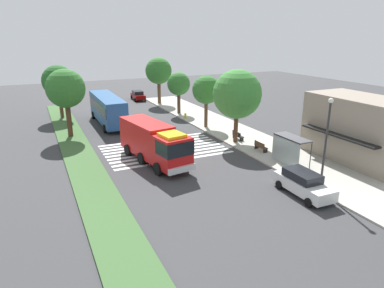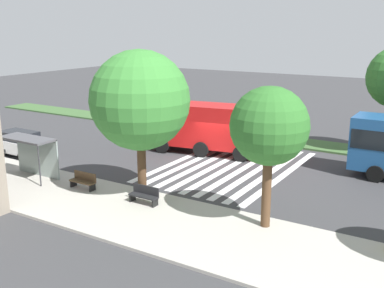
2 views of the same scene
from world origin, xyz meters
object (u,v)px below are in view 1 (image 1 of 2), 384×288
Objects in this scene: parked_car_mid at (303,183)px; fire_hydrant at (185,116)px; transit_bus at (108,108)px; median_tree_west at (66,89)px; sidewalk_tree_west at (179,84)px; bench_near_shelter at (261,146)px; median_tree_far_west at (58,81)px; bench_west_of_shelter at (238,135)px; sidewalk_tree_east at (237,94)px; fire_truck at (155,142)px; bus_stop_shelter at (289,145)px; parked_car_west at (138,95)px; street_lamp at (326,137)px; sidewalk_tree_far_west at (159,71)px; sidewalk_tree_center at (206,90)px.

fire_hydrant is at bearing 176.96° from parked_car_mid.
median_tree_west is (4.11, -5.16, 3.32)m from transit_bus.
sidewalk_tree_west is (-28.34, 2.20, 3.45)m from parked_car_mid.
bench_near_shelter is 28.91m from median_tree_far_west.
bench_west_of_shelter is 2.29× the size of fire_hydrant.
transit_bus is at bearing -99.88° from fire_hydrant.
sidewalk_tree_east reaches higher than sidewalk_tree_west.
median_tree_far_west reaches higher than fire_truck.
fire_truck is at bearing -118.14° from bus_stop_shelter.
bench_west_of_shelter is at bearing 5.88° from fire_hydrant.
parked_car_west reaches higher than bench_west_of_shelter.
fire_hydrant is (-24.78, -0.10, -3.63)m from street_lamp.
bench_west_of_shelter is (-4.24, 0.00, 0.00)m from bench_near_shelter.
median_tree_far_west is at bearing -52.50° from parked_car_west.
street_lamp reaches higher than parked_car_mid.
fire_truck is 10.63m from bench_near_shelter.
parked_car_west is 7.20m from sidewalk_tree_far_west.
median_tree_far_west is at bearing 41.36° from transit_bus.
parked_car_west is at bearing -175.46° from bus_stop_shelter.
fire_hydrant is (-15.69, -1.18, -0.10)m from bench_near_shelter.
median_tree_west reaches higher than parked_car_west.
bench_near_shelter is at bearing -179.51° from bus_stop_shelter.
bus_stop_shelter is 4.20m from bench_near_shelter.
street_lamp is at bearing -1.81° from sidewalk_tree_east.
median_tree_west reaches higher than median_tree_far_west.
bus_stop_shelter is at bearing 2.81° from sidewalk_tree_center.
sidewalk_tree_west reaches higher than fire_hydrant.
fire_truck is 13.68m from median_tree_west.
median_tree_far_west is (-23.31, -16.47, 4.56)m from bench_near_shelter.
sidewalk_tree_center is at bearing 180.00° from sidewalk_tree_east.
sidewalk_tree_center is (-19.70, 2.20, 3.81)m from parked_car_mid.
bench_west_of_shelter is at bearing 180.00° from bench_near_shelter.
sidewalk_tree_east is (-12.76, 2.20, 4.36)m from parked_car_mid.
median_tree_west reaches higher than transit_bus.
bus_stop_shelter is at bearing 3.53° from fire_hydrant.
parked_car_west is 32.82m from bench_near_shelter.
median_tree_far_west is at bearing -141.30° from sidewalk_tree_east.
sidewalk_tree_far_west is at bearing 180.00° from sidewalk_tree_east.
median_tree_west is at bearing -118.94° from bench_west_of_shelter.
median_tree_west is (-13.34, -16.47, 4.90)m from bench_near_shelter.
street_lamp is 1.08× the size of sidewalk_tree_center.
sidewalk_tree_west is at bearing 141.43° from fire_truck.
fire_hydrant is (-5.15, -0.50, -4.22)m from sidewalk_tree_center.
median_tree_far_west reaches higher than bus_stop_shelter.
median_tree_far_west is (-4.13, -15.80, 0.80)m from sidewalk_tree_west.
street_lamp reaches higher than transit_bus.
median_tree_west reaches higher than bus_stop_shelter.
bench_near_shelter is 4.24m from bench_west_of_shelter.
fire_hydrant is (-2.35, 15.30, -5.00)m from median_tree_west.
sidewalk_tree_east is at bearing 38.70° from median_tree_far_west.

